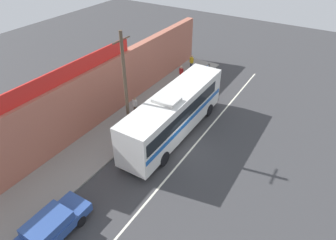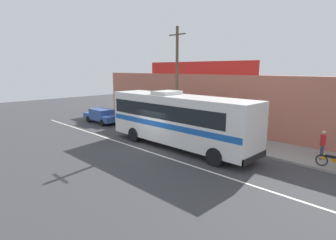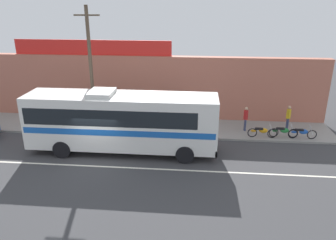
# 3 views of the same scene
# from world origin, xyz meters

# --- Properties ---
(ground_plane) EXTENTS (70.00, 70.00, 0.00)m
(ground_plane) POSITION_xyz_m (0.00, 0.00, 0.00)
(ground_plane) COLOR #3A3A3D
(sidewalk_slab) EXTENTS (30.00, 3.60, 0.14)m
(sidewalk_slab) POSITION_xyz_m (0.00, 5.20, 0.07)
(sidewalk_slab) COLOR gray
(sidewalk_slab) RESTS_ON ground_plane
(storefront_facade) EXTENTS (30.00, 0.70, 4.80)m
(storefront_facade) POSITION_xyz_m (0.00, 7.35, 2.40)
(storefront_facade) COLOR #B26651
(storefront_facade) RESTS_ON ground_plane
(storefront_billboard) EXTENTS (11.79, 0.12, 1.10)m
(storefront_billboard) POSITION_xyz_m (-2.21, 7.35, 5.35)
(storefront_billboard) COLOR red
(storefront_billboard) RESTS_ON storefront_facade
(road_center_stripe) EXTENTS (30.00, 0.14, 0.01)m
(road_center_stripe) POSITION_xyz_m (0.00, -0.80, 0.00)
(road_center_stripe) COLOR silver
(road_center_stripe) RESTS_ON ground_plane
(intercity_bus) EXTENTS (11.20, 2.61, 3.78)m
(intercity_bus) POSITION_xyz_m (1.17, 1.24, 2.06)
(intercity_bus) COLOR silver
(intercity_bus) RESTS_ON ground_plane
(utility_pole) EXTENTS (1.60, 0.22, 8.27)m
(utility_pole) POSITION_xyz_m (-1.18, 3.68, 4.41)
(utility_pole) COLOR brown
(utility_pole) RESTS_ON sidewalk_slab
(motorcycle_purple) EXTENTS (1.87, 0.56, 0.94)m
(motorcycle_purple) POSITION_xyz_m (11.33, 3.99, 0.57)
(motorcycle_purple) COLOR black
(motorcycle_purple) RESTS_ON sidewalk_slab
(motorcycle_black) EXTENTS (1.90, 0.56, 0.94)m
(motorcycle_black) POSITION_xyz_m (9.94, 3.84, 0.57)
(motorcycle_black) COLOR black
(motorcycle_black) RESTS_ON sidewalk_slab
(motorcycle_blue) EXTENTS (1.83, 0.56, 0.94)m
(motorcycle_blue) POSITION_xyz_m (12.51, 3.88, 0.57)
(motorcycle_blue) COLOR black
(motorcycle_blue) RESTS_ON sidewalk_slab
(pedestrian_near_shop) EXTENTS (0.30, 0.48, 1.69)m
(pedestrian_near_shop) POSITION_xyz_m (9.00, 5.01, 1.12)
(pedestrian_near_shop) COLOR navy
(pedestrian_near_shop) RESTS_ON sidewalk_slab
(pedestrian_far_left) EXTENTS (0.30, 0.48, 1.59)m
(pedestrian_far_left) POSITION_xyz_m (1.78, 5.39, 1.06)
(pedestrian_far_left) COLOR brown
(pedestrian_far_left) RESTS_ON sidewalk_slab
(pedestrian_far_right) EXTENTS (0.30, 0.48, 1.75)m
(pedestrian_far_right) POSITION_xyz_m (11.93, 5.41, 1.16)
(pedestrian_far_right) COLOR navy
(pedestrian_far_right) RESTS_ON sidewalk_slab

